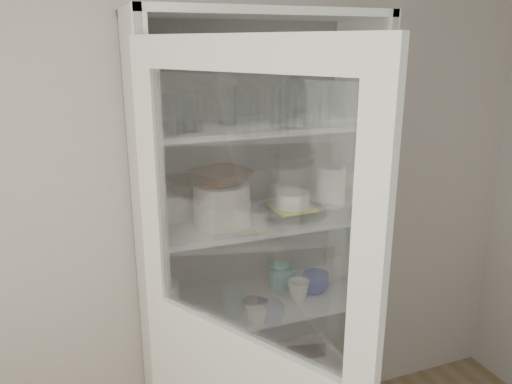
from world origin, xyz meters
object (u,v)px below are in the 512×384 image
object	(u,v)px
mug_blue	(315,283)
terracotta_bowl	(221,177)
grey_bowl_stack	(331,186)
mug_teal	(285,276)
glass_platter	(292,211)
cream_bowl	(222,192)
tin_box	(303,357)
goblet_0	(206,101)
white_ramekin	(292,199)
yellow_trivet	(292,208)
pantry_cabinet	(251,276)
white_canister	(166,299)
measuring_cups	(253,304)
plate_stack_front	(222,212)
goblet_3	(294,95)
teal_jar	(279,275)
mug_white	(298,290)
plate_stack_back	(166,204)
goblet_1	(220,100)
goblet_2	(297,97)
cream_dish	(255,366)

from	to	relation	value
mug_blue	terracotta_bowl	bearing A→B (deg)	-172.89
grey_bowl_stack	mug_teal	size ratio (longest dim) A/B	1.69
glass_platter	grey_bowl_stack	distance (m)	0.23
mug_blue	cream_bowl	bearing A→B (deg)	-172.89
mug_blue	tin_box	world-z (taller)	mug_blue
goblet_0	white_ramekin	world-z (taller)	goblet_0
yellow_trivet	pantry_cabinet	bearing A→B (deg)	149.07
tin_box	goblet_0	bearing A→B (deg)	166.45
white_canister	cream_bowl	bearing A→B (deg)	-12.13
measuring_cups	pantry_cabinet	bearing A→B (deg)	72.31
cream_bowl	plate_stack_front	bearing A→B (deg)	0.00
goblet_3	teal_jar	world-z (taller)	goblet_3
white_ramekin	mug_white	bearing A→B (deg)	-75.52
plate_stack_back	goblet_1	bearing A→B (deg)	-11.54
cream_bowl	mug_blue	xyz separation A→B (m)	(0.44, -0.00, -0.48)
goblet_2	white_canister	bearing A→B (deg)	-173.56
terracotta_bowl	yellow_trivet	world-z (taller)	terracotta_bowl
goblet_0	plate_stack_back	size ratio (longest dim) A/B	0.78
plate_stack_back	mug_white	size ratio (longest dim) A/B	2.25
plate_stack_front	mug_blue	xyz separation A→B (m)	(0.44, -0.00, -0.40)
grey_bowl_stack	goblet_1	bearing A→B (deg)	172.46
goblet_0	plate_stack_front	size ratio (longest dim) A/B	0.74
goblet_1	mug_white	world-z (taller)	goblet_1
goblet_1	mug_white	xyz separation A→B (m)	(0.30, -0.16, -0.84)
pantry_cabinet	plate_stack_front	size ratio (longest dim) A/B	8.87
pantry_cabinet	goblet_0	xyz separation A→B (m)	(-0.18, 0.03, 0.81)
pantry_cabinet	grey_bowl_stack	xyz separation A→B (m)	(0.37, -0.05, 0.41)
goblet_1	cream_dish	xyz separation A→B (m)	(0.13, -0.07, -1.25)
terracotta_bowl	yellow_trivet	xyz separation A→B (m)	(0.33, 0.02, -0.17)
goblet_0	terracotta_bowl	distance (m)	0.32
goblet_0	mug_blue	size ratio (longest dim) A/B	1.38
plate_stack_back	white_ramekin	xyz separation A→B (m)	(0.52, -0.15, 0.01)
goblet_1	plate_stack_front	bearing A→B (deg)	-107.37
plate_stack_back	measuring_cups	distance (m)	0.58
mug_blue	mug_teal	world-z (taller)	same
white_ramekin	goblet_0	bearing A→B (deg)	159.40
goblet_0	terracotta_bowl	size ratio (longest dim) A/B	0.74
goblet_3	plate_stack_front	xyz separation A→B (m)	(-0.40, -0.17, -0.45)
white_ramekin	goblet_2	bearing A→B (deg)	59.49
glass_platter	mug_teal	distance (m)	0.37
mug_white	cream_dish	world-z (taller)	mug_white
teal_jar	white_canister	world-z (taller)	white_canister
plate_stack_front	goblet_3	bearing A→B (deg)	23.53
mug_white	white_canister	bearing A→B (deg)	167.94
white_canister	mug_blue	bearing A→B (deg)	-4.54
mug_blue	measuring_cups	world-z (taller)	mug_blue
pantry_cabinet	mug_white	size ratio (longest dim) A/B	21.12
glass_platter	mug_blue	distance (m)	0.38
glass_platter	tin_box	xyz separation A→B (m)	(0.09, 0.02, -0.78)
mug_teal	grey_bowl_stack	bearing A→B (deg)	-30.48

